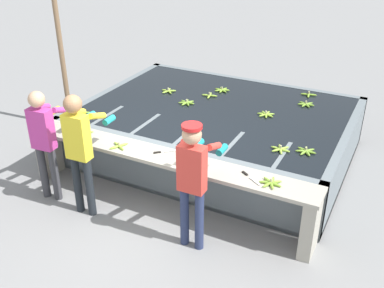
{
  "coord_description": "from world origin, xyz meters",
  "views": [
    {
      "loc": [
        2.74,
        -4.23,
        3.74
      ],
      "look_at": [
        0.0,
        1.12,
        0.59
      ],
      "focal_mm": 42.0,
      "sensor_mm": 36.0,
      "label": 1
    }
  ],
  "objects": [
    {
      "name": "wash_tank",
      "position": [
        0.0,
        2.02,
        0.42
      ],
      "size": [
        4.29,
        3.17,
        0.84
      ],
      "color": "slate",
      "rests_on": "ground"
    },
    {
      "name": "knife_0",
      "position": [
        -0.02,
        0.29,
        0.85
      ],
      "size": [
        0.28,
        0.26,
        0.02
      ],
      "color": "silver",
      "rests_on": "work_ledge"
    },
    {
      "name": "knife_1",
      "position": [
        1.22,
        0.24,
        0.85
      ],
      "size": [
        0.31,
        0.21,
        0.02
      ],
      "color": "silver",
      "rests_on": "work_ledge"
    },
    {
      "name": "ground_plane",
      "position": [
        0.0,
        0.0,
        0.0
      ],
      "size": [
        80.0,
        80.0,
        0.0
      ],
      "primitive_type": "plane",
      "color": "gray",
      "rests_on": "ground"
    },
    {
      "name": "banana_bunch_floating_1",
      "position": [
        -0.53,
        1.96,
        0.86
      ],
      "size": [
        0.28,
        0.28,
        0.08
      ],
      "color": "#75A333",
      "rests_on": "wash_tank"
    },
    {
      "name": "banana_bunch_floating_4",
      "position": [
        -1.82,
        0.81,
        0.86
      ],
      "size": [
        0.25,
        0.25,
        0.08
      ],
      "color": "#75A333",
      "rests_on": "wash_tank"
    },
    {
      "name": "banana_bunch_floating_5",
      "position": [
        -1.08,
        2.29,
        0.86
      ],
      "size": [
        0.27,
        0.28,
        0.08
      ],
      "color": "#93BC3D",
      "rests_on": "wash_tank"
    },
    {
      "name": "worker_0",
      "position": [
        -1.57,
        -0.26,
        0.99
      ],
      "size": [
        0.45,
        0.73,
        1.65
      ],
      "color": "#38383D",
      "rests_on": "ground"
    },
    {
      "name": "banana_bunch_ledge_0",
      "position": [
        -0.63,
        0.15,
        0.86
      ],
      "size": [
        0.26,
        0.26,
        0.08
      ],
      "color": "#93BC3D",
      "rests_on": "work_ledge"
    },
    {
      "name": "banana_bunch_floating_6",
      "position": [
        -0.33,
        2.43,
        0.86
      ],
      "size": [
        0.28,
        0.28,
        0.08
      ],
      "color": "#93BC3D",
      "rests_on": "wash_tank"
    },
    {
      "name": "banana_bunch_ledge_2",
      "position": [
        1.52,
        0.2,
        0.86
      ],
      "size": [
        0.28,
        0.28,
        0.08
      ],
      "color": "#7FAD33",
      "rests_on": "work_ledge"
    },
    {
      "name": "banana_bunch_ledge_1",
      "position": [
        -1.33,
        0.26,
        0.86
      ],
      "size": [
        0.24,
        0.24,
        0.08
      ],
      "color": "#93BC3D",
      "rests_on": "work_ledge"
    },
    {
      "name": "banana_bunch_floating_8",
      "position": [
        1.27,
        2.81,
        0.86
      ],
      "size": [
        0.27,
        0.28,
        0.08
      ],
      "color": "#75A333",
      "rests_on": "wash_tank"
    },
    {
      "name": "worker_2",
      "position": [
        0.73,
        -0.27,
        1.01
      ],
      "size": [
        0.41,
        0.72,
        1.67
      ],
      "color": "navy",
      "rests_on": "ground"
    },
    {
      "name": "worker_1",
      "position": [
        -0.89,
        -0.32,
        1.05
      ],
      "size": [
        0.43,
        0.73,
        1.74
      ],
      "color": "#1E2328",
      "rests_on": "ground"
    },
    {
      "name": "banana_bunch_floating_7",
      "position": [
        0.81,
        2.1,
        0.86
      ],
      "size": [
        0.28,
        0.28,
        0.08
      ],
      "color": "#8CB738",
      "rests_on": "wash_tank"
    },
    {
      "name": "banana_bunch_floating_3",
      "position": [
        1.69,
        1.18,
        0.86
      ],
      "size": [
        0.28,
        0.28,
        0.08
      ],
      "color": "#75A333",
      "rests_on": "wash_tank"
    },
    {
      "name": "banana_bunch_floating_0",
      "position": [
        1.2,
        3.26,
        0.86
      ],
      "size": [
        0.28,
        0.28,
        0.08
      ],
      "color": "#7FAD33",
      "rests_on": "wash_tank"
    },
    {
      "name": "banana_bunch_floating_2",
      "position": [
        -0.24,
        2.77,
        0.86
      ],
      "size": [
        0.28,
        0.28,
        0.08
      ],
      "color": "#7FAD33",
      "rests_on": "wash_tank"
    },
    {
      "name": "support_post_left",
      "position": [
        -2.92,
        1.7,
        1.6
      ],
      "size": [
        0.09,
        0.09,
        3.2
      ],
      "color": "#846647",
      "rests_on": "ground"
    },
    {
      "name": "banana_bunch_floating_9",
      "position": [
        1.37,
        1.08,
        0.86
      ],
      "size": [
        0.28,
        0.27,
        0.08
      ],
      "color": "#93BC3D",
      "rests_on": "wash_tank"
    },
    {
      "name": "work_ledge",
      "position": [
        0.0,
        0.22,
        0.6
      ],
      "size": [
        4.29,
        0.45,
        0.84
      ],
      "color": "#A8A393",
      "rests_on": "ground"
    }
  ]
}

